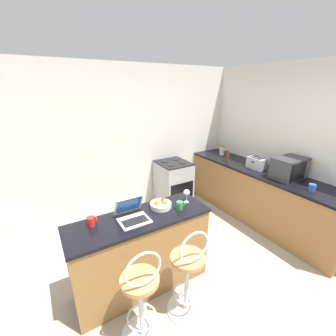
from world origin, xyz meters
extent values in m
plane|color=gray|center=(0.00, 0.00, 0.00)|extent=(20.00, 20.00, 0.00)
cube|color=silver|center=(0.00, 2.35, 1.30)|extent=(12.00, 0.06, 2.60)
cube|color=olive|center=(-0.51, 0.62, 0.44)|extent=(1.51, 0.49, 0.89)
cube|color=black|center=(-0.51, 0.62, 0.91)|extent=(1.54, 0.52, 0.03)
cube|color=olive|center=(1.83, 0.91, 0.44)|extent=(0.65, 2.82, 0.89)
cube|color=black|center=(1.83, 0.91, 0.91)|extent=(0.68, 2.85, 0.03)
cylinder|color=silver|center=(-0.76, 0.09, 0.01)|extent=(0.40, 0.40, 0.02)
cylinder|color=silver|center=(-0.76, 0.09, 0.34)|extent=(0.04, 0.04, 0.66)
torus|color=silver|center=(-0.76, 0.09, 0.24)|extent=(0.28, 0.28, 0.02)
cylinder|color=#B7844C|center=(-0.76, 0.09, 0.68)|extent=(0.34, 0.34, 0.04)
torus|color=silver|center=(-0.76, 0.00, 0.87)|extent=(0.32, 0.02, 0.32)
cylinder|color=silver|center=(-0.26, 0.09, 0.01)|extent=(0.40, 0.40, 0.02)
cylinder|color=silver|center=(-0.26, 0.09, 0.34)|extent=(0.04, 0.04, 0.66)
torus|color=silver|center=(-0.26, 0.09, 0.24)|extent=(0.28, 0.28, 0.02)
cylinder|color=#B7844C|center=(-0.26, 0.09, 0.68)|extent=(0.34, 0.34, 0.04)
torus|color=silver|center=(-0.26, 0.00, 0.87)|extent=(0.32, 0.02, 0.32)
cube|color=silver|center=(-0.59, 0.59, 0.93)|extent=(0.31, 0.25, 0.01)
cube|color=black|center=(-0.59, 0.57, 0.93)|extent=(0.26, 0.13, 0.00)
cube|color=silver|center=(-0.59, 0.72, 1.04)|extent=(0.31, 0.11, 0.21)
cube|color=#19478C|center=(-0.59, 0.72, 1.05)|extent=(0.27, 0.09, 0.18)
cube|color=#2D2D30|center=(1.87, 0.48, 1.08)|extent=(0.50, 0.33, 0.32)
cube|color=black|center=(1.82, 0.31, 1.08)|extent=(0.35, 0.01, 0.25)
cube|color=#4C4C51|center=(2.05, 0.31, 1.08)|extent=(0.10, 0.01, 0.25)
cube|color=#9EA3A8|center=(1.80, 1.00, 1.02)|extent=(0.19, 0.29, 0.19)
cube|color=black|center=(1.77, 1.00, 1.11)|extent=(0.04, 0.20, 0.00)
cube|color=black|center=(1.84, 1.00, 1.11)|extent=(0.04, 0.20, 0.00)
cube|color=black|center=(1.70, 1.00, 1.06)|extent=(0.02, 0.02, 0.02)
cube|color=#9EA3A8|center=(0.78, 2.00, 0.45)|extent=(0.55, 0.60, 0.90)
cube|color=black|center=(0.78, 1.70, 0.42)|extent=(0.47, 0.01, 0.41)
cube|color=black|center=(0.78, 2.00, 0.91)|extent=(0.55, 0.60, 0.02)
cylinder|color=black|center=(0.66, 1.88, 0.93)|extent=(0.11, 0.11, 0.01)
cylinder|color=black|center=(0.91, 1.88, 0.93)|extent=(0.11, 0.11, 0.01)
cylinder|color=black|center=(0.66, 2.12, 0.93)|extent=(0.11, 0.11, 0.01)
cylinder|color=black|center=(0.91, 2.12, 0.93)|extent=(0.11, 0.11, 0.01)
cylinder|color=silver|center=(1.88, 1.91, 1.01)|extent=(0.09, 0.09, 0.17)
cylinder|color=olive|center=(1.88, 1.91, 1.11)|extent=(0.10, 0.10, 0.02)
cylinder|color=#338447|center=(-0.05, 0.55, 0.97)|extent=(0.07, 0.07, 0.09)
torus|color=#338447|center=(0.00, 0.55, 0.97)|extent=(0.01, 0.06, 0.06)
cylinder|color=#2D51AD|center=(1.71, 0.04, 0.97)|extent=(0.09, 0.09, 0.10)
torus|color=#2D51AD|center=(1.77, 0.04, 0.98)|extent=(0.01, 0.06, 0.06)
cylinder|color=silver|center=(-0.21, 0.69, 0.95)|extent=(0.24, 0.24, 0.05)
sphere|color=red|center=(-0.17, 0.71, 0.99)|extent=(0.06, 0.06, 0.06)
sphere|color=orange|center=(-0.26, 0.70, 1.00)|extent=(0.06, 0.06, 0.06)
sphere|color=#66B233|center=(-0.18, 0.66, 1.00)|extent=(0.07, 0.07, 0.07)
cylinder|color=red|center=(-0.98, 0.73, 0.97)|extent=(0.08, 0.08, 0.10)
torus|color=red|center=(-0.93, 0.73, 0.98)|extent=(0.01, 0.06, 0.06)
cylinder|color=silver|center=(0.11, 0.64, 0.93)|extent=(0.06, 0.06, 0.00)
cylinder|color=silver|center=(0.11, 0.64, 0.97)|extent=(0.01, 0.01, 0.09)
sphere|color=silver|center=(0.11, 0.64, 1.05)|extent=(0.08, 0.08, 0.08)
cylinder|color=#4C2D19|center=(1.63, 1.50, 1.03)|extent=(0.05, 0.05, 0.21)
sphere|color=#4C2D19|center=(1.63, 1.50, 1.15)|extent=(0.04, 0.04, 0.04)
camera|label=1|loc=(-1.31, -1.30, 2.22)|focal=24.00mm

